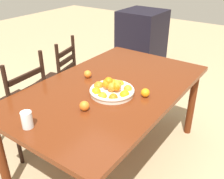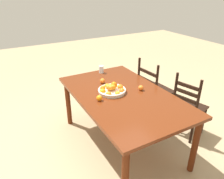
{
  "view_description": "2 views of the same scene",
  "coord_description": "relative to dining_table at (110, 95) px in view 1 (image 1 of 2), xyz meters",
  "views": [
    {
      "loc": [
        -1.55,
        -1.11,
        1.73
      ],
      "look_at": [
        -0.1,
        -0.09,
        0.8
      ],
      "focal_mm": 41.4,
      "sensor_mm": 36.0,
      "label": 1
    },
    {
      "loc": [
        2.0,
        -1.26,
        1.98
      ],
      "look_at": [
        -0.1,
        -0.09,
        0.8
      ],
      "focal_mm": 34.64,
      "sensor_mm": 36.0,
      "label": 2
    }
  ],
  "objects": [
    {
      "name": "chair_by_cabinet",
      "position": [
        0.27,
        0.91,
        -0.23
      ],
      "size": [
        0.47,
        0.47,
        0.95
      ],
      "rotation": [
        0.0,
        0.0,
        3.39
      ],
      "color": "black",
      "rests_on": "ground"
    },
    {
      "name": "orange_loose_1",
      "position": [
        0.01,
        -0.32,
        0.12
      ],
      "size": [
        0.07,
        0.07,
        0.07
      ],
      "primitive_type": "sphere",
      "color": "orange",
      "rests_on": "dining_table"
    },
    {
      "name": "cabinet",
      "position": [
        1.83,
        0.72,
        -0.17
      ],
      "size": [
        0.61,
        0.6,
        1.01
      ],
      "primitive_type": "cube",
      "rotation": [
        0.0,
        0.0,
        -0.01
      ],
      "color": "black",
      "rests_on": "ground"
    },
    {
      "name": "drinking_glass",
      "position": [
        -0.76,
        0.09,
        0.14
      ],
      "size": [
        0.07,
        0.07,
        0.11
      ],
      "primitive_type": "cylinder",
      "color": "silver",
      "rests_on": "dining_table"
    },
    {
      "name": "dining_table",
      "position": [
        0.0,
        0.0,
        0.0
      ],
      "size": [
        1.76,
        1.07,
        0.76
      ],
      "color": "#602710",
      "rests_on": "ground"
    },
    {
      "name": "fruit_bowl",
      "position": [
        -0.11,
        -0.09,
        0.12
      ],
      "size": [
        0.35,
        0.35,
        0.14
      ],
      "color": "silver",
      "rests_on": "dining_table"
    },
    {
      "name": "chair_near_window",
      "position": [
        -0.35,
        0.8,
        -0.22
      ],
      "size": [
        0.49,
        0.49,
        0.98
      ],
      "rotation": [
        0.0,
        0.0,
        3.21
      ],
      "color": "black",
      "rests_on": "ground"
    },
    {
      "name": "orange_loose_0",
      "position": [
        -0.41,
        -0.07,
        0.12
      ],
      "size": [
        0.07,
        0.07,
        0.07
      ],
      "primitive_type": "sphere",
      "color": "orange",
      "rests_on": "dining_table"
    },
    {
      "name": "orange_loose_2",
      "position": [
        0.02,
        0.26,
        0.12
      ],
      "size": [
        0.07,
        0.07,
        0.07
      ],
      "primitive_type": "sphere",
      "color": "orange",
      "rests_on": "dining_table"
    },
    {
      "name": "ground_plane",
      "position": [
        0.0,
        0.0,
        -0.68
      ],
      "size": [
        12.0,
        12.0,
        0.0
      ],
      "primitive_type": "plane",
      "color": "tan"
    }
  ]
}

